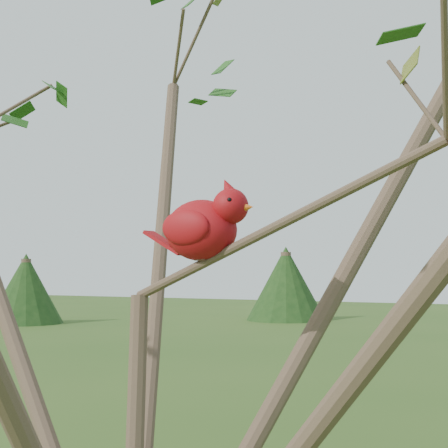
# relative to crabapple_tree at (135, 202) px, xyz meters

# --- Properties ---
(crabapple_tree) EXTENTS (2.35, 2.05, 2.95)m
(crabapple_tree) POSITION_rel_crabapple_tree_xyz_m (0.00, 0.00, 0.00)
(crabapple_tree) COLOR #412E23
(crabapple_tree) RESTS_ON ground
(cardinal) EXTENTS (0.24, 0.13, 0.17)m
(cardinal) POSITION_rel_crabapple_tree_xyz_m (0.08, 0.11, -0.04)
(cardinal) COLOR #9F0D13
(cardinal) RESTS_ON ground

